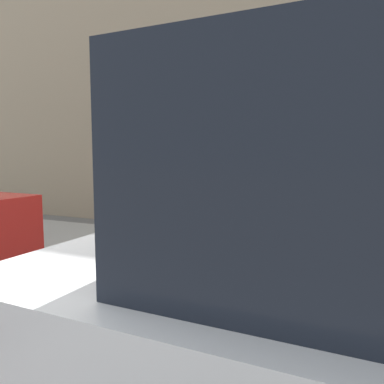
# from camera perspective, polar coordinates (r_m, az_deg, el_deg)

# --- Properties ---
(ground_plane) EXTENTS (60.00, 60.00, 0.00)m
(ground_plane) POSITION_cam_1_polar(r_m,az_deg,el_deg) (2.66, -4.60, -27.13)
(ground_plane) COLOR slate
(sidewalk) EXTENTS (24.00, 2.80, 0.11)m
(sidewalk) POSITION_cam_1_polar(r_m,az_deg,el_deg) (4.51, 9.06, -12.04)
(sidewalk) COLOR #ADAAA3
(sidewalk) RESTS_ON ground_plane
(building_facade) EXTENTS (24.00, 0.30, 6.42)m
(building_facade) POSITION_cam_1_polar(r_m,az_deg,el_deg) (6.97, 15.12, 20.48)
(building_facade) COLOR tan
(building_facade) RESTS_ON ground_plane
(parking_meter) EXTENTS (0.19, 0.12, 1.60)m
(parking_meter) POSITION_cam_1_polar(r_m,az_deg,el_deg) (3.31, -0.00, 3.04)
(parking_meter) COLOR #2D2D30
(parking_meter) RESTS_ON sidewalk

